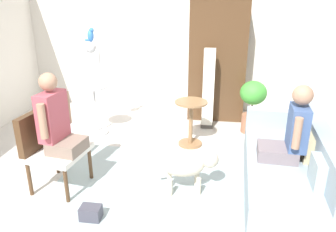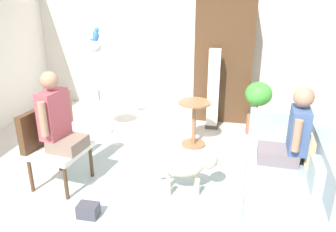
{
  "view_description": "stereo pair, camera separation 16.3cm",
  "coord_description": "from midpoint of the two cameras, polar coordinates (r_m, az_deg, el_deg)",
  "views": [
    {
      "loc": [
        0.54,
        -3.3,
        2.17
      ],
      "look_at": [
        0.03,
        0.19,
        0.82
      ],
      "focal_mm": 35.77,
      "sensor_mm": 36.0,
      "label": 1
    },
    {
      "loc": [
        0.7,
        -3.27,
        2.17
      ],
      "look_at": [
        0.03,
        0.19,
        0.82
      ],
      "focal_mm": 35.77,
      "sensor_mm": 36.0,
      "label": 2
    }
  ],
  "objects": [
    {
      "name": "potted_plant",
      "position": [
        5.38,
        15.88,
        2.1
      ],
      "size": [
        0.41,
        0.41,
        0.84
      ],
      "color": "#996047",
      "rests_on": "ground"
    },
    {
      "name": "handbag",
      "position": [
        3.58,
        -12.12,
        -15.49
      ],
      "size": [
        0.21,
        0.15,
        0.14
      ],
      "primitive_type": "cube",
      "color": "#3F3F4C",
      "rests_on": "ground"
    },
    {
      "name": "person_on_couch",
      "position": [
        3.77,
        21.57,
        -2.76
      ],
      "size": [
        0.5,
        0.5,
        0.84
      ],
      "color": "slate"
    },
    {
      "name": "column_lamp",
      "position": [
        5.43,
        8.6,
        4.37
      ],
      "size": [
        0.2,
        0.2,
        1.3
      ],
      "color": "#4C4742",
      "rests_on": "ground"
    },
    {
      "name": "armchair",
      "position": [
        4.03,
        -18.33,
        -4.0
      ],
      "size": [
        0.65,
        0.69,
        0.91
      ],
      "color": "#4C331E",
      "rests_on": "ground"
    },
    {
      "name": "back_wall",
      "position": [
        6.26,
        5.29,
        12.81
      ],
      "size": [
        6.53,
        0.12,
        2.59
      ],
      "primitive_type": "cube",
      "color": "silver",
      "rests_on": "ground"
    },
    {
      "name": "parrot",
      "position": [
        5.1,
        -11.27,
        13.46
      ],
      "size": [
        0.17,
        0.1,
        0.2
      ],
      "color": "blue",
      "rests_on": "bird_cage_stand"
    },
    {
      "name": "person_on_armchair",
      "position": [
        3.85,
        -17.18,
        -0.44
      ],
      "size": [
        0.46,
        0.51,
        0.88
      ],
      "color": "#7C695D"
    },
    {
      "name": "bird_cage_stand",
      "position": [
        5.26,
        -10.86,
        4.83
      ],
      "size": [
        0.42,
        0.42,
        1.45
      ],
      "color": "silver",
      "rests_on": "ground"
    },
    {
      "name": "couch",
      "position": [
        4.01,
        21.28,
        -8.64
      ],
      "size": [
        0.96,
        2.05,
        0.78
      ],
      "color": "#8EA0AD",
      "rests_on": "ground"
    },
    {
      "name": "dog",
      "position": [
        3.74,
        4.72,
        -8.5
      ],
      "size": [
        0.77,
        0.33,
        0.53
      ],
      "color": "beige",
      "rests_on": "ground"
    },
    {
      "name": "round_end_table",
      "position": [
        4.84,
        5.4,
        -0.81
      ],
      "size": [
        0.47,
        0.47,
        0.67
      ],
      "color": "olive",
      "rests_on": "ground"
    },
    {
      "name": "area_rug",
      "position": [
        3.97,
        1.32,
        -12.09
      ],
      "size": [
        2.71,
        1.92,
        0.01
      ],
      "primitive_type": "cube",
      "color": "#9EB2B7",
      "rests_on": "ground"
    },
    {
      "name": "armoire_cabinet",
      "position": [
        5.87,
        10.25,
        9.21
      ],
      "size": [
        0.95,
        0.56,
        2.02
      ],
      "primitive_type": "cube",
      "color": "#4C331E",
      "rests_on": "ground"
    },
    {
      "name": "ground_plane",
      "position": [
        3.98,
        0.22,
        -12.09
      ],
      "size": [
        7.11,
        7.11,
        0.0
      ],
      "primitive_type": "plane",
      "color": "beige"
    }
  ]
}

